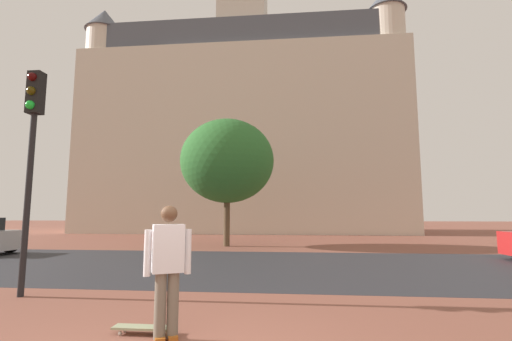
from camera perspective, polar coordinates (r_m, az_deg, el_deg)
name	(u,v)px	position (r m, az deg, el deg)	size (l,w,h in m)	color
ground_plane	(259,257)	(13.70, 0.50, -13.67)	(120.00, 120.00, 0.00)	brown
street_asphalt_strip	(253,265)	(11.52, -0.52, -14.96)	(120.00, 7.75, 0.00)	#2D2D33
landmark_building	(245,125)	(33.24, -1.85, 7.27)	(27.63, 10.62, 34.78)	beige
person_skater	(168,264)	(4.95, -14.00, -14.39)	(0.55, 0.40, 1.73)	#706656
skateboard	(142,328)	(5.47, -17.76, -22.91)	(0.80, 0.20, 0.11)	#9DA67F
traffic_light_pole	(32,136)	(8.68, -32.30, 4.69)	(0.28, 0.34, 4.58)	black
tree_curb_far	(227,161)	(18.07, -4.62, 1.51)	(4.72, 4.72, 6.38)	brown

